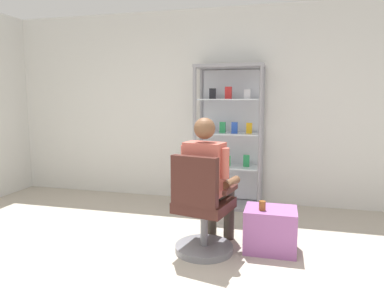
% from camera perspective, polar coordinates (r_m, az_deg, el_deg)
% --- Properties ---
extents(back_wall, '(6.00, 0.10, 2.70)m').
position_cam_1_polar(back_wall, '(5.07, 2.07, 6.12)').
color(back_wall, silver).
rests_on(back_wall, ground).
extents(display_cabinet_main, '(0.90, 0.45, 1.90)m').
position_cam_1_polar(display_cabinet_main, '(4.78, 6.12, 1.38)').
color(display_cabinet_main, gray).
rests_on(display_cabinet_main, ground).
extents(office_chair, '(0.61, 0.58, 0.96)m').
position_cam_1_polar(office_chair, '(3.35, 1.59, -11.20)').
color(office_chair, slate).
rests_on(office_chair, ground).
extents(seated_shopkeeper, '(0.55, 0.61, 1.29)m').
position_cam_1_polar(seated_shopkeeper, '(3.41, 2.80, -5.33)').
color(seated_shopkeeper, '#3F382D').
rests_on(seated_shopkeeper, ground).
extents(storage_crate, '(0.49, 0.38, 0.42)m').
position_cam_1_polar(storage_crate, '(3.56, 12.60, -13.41)').
color(storage_crate, '#9E599E').
rests_on(storage_crate, ground).
extents(tea_glass, '(0.06, 0.06, 0.09)m').
position_cam_1_polar(tea_glass, '(3.42, 11.36, -9.79)').
color(tea_glass, brown).
rests_on(tea_glass, storage_crate).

